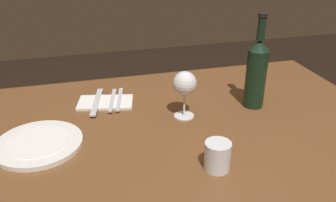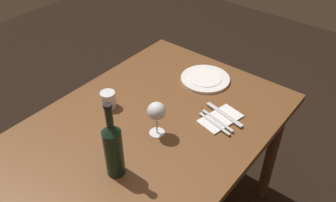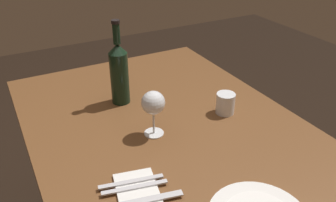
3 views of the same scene
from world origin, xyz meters
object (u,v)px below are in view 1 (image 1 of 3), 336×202
wine_bottle (256,72)px  fork_inner (112,100)px  water_tumbler (216,157)px  dinner_plate (39,143)px  table_knife (97,102)px  wine_glass_left (185,85)px  fork_outer (119,99)px  folded_napkin (105,102)px

wine_bottle → fork_inner: bearing=-17.2°
wine_bottle → water_tumbler: (0.26, 0.31, -0.09)m
dinner_plate → table_knife: bearing=-129.5°
fork_inner → table_knife: (0.05, 0.00, 0.00)m
water_tumbler → dinner_plate: bearing=-27.0°
wine_glass_left → wine_bottle: (-0.26, -0.02, 0.01)m
wine_glass_left → fork_inner: size_ratio=0.88×
fork_outer → table_knife: size_ratio=0.85×
wine_glass_left → fork_inner: wine_glass_left is taller
wine_glass_left → folded_napkin: 0.31m
fork_inner → water_tumbler: bearing=115.2°
dinner_plate → folded_napkin: size_ratio=1.19×
wine_bottle → folded_napkin: bearing=-16.4°
water_tumbler → fork_inner: 0.50m
folded_napkin → wine_bottle: bearing=163.6°
water_tumbler → table_knife: water_tumbler is taller
folded_napkin → water_tumbler: bearing=117.7°
fork_inner → fork_outer: bearing=180.0°
wine_bottle → fork_inner: size_ratio=1.80×
fork_inner → wine_glass_left: bearing=143.1°
wine_glass_left → dinner_plate: bearing=7.5°
wine_bottle → water_tumbler: wine_bottle is taller
wine_glass_left → fork_outer: size_ratio=0.88×
dinner_plate → water_tumbler: bearing=153.0°
wine_glass_left → wine_bottle: size_ratio=0.49×
fork_inner → fork_outer: (-0.02, 0.00, 0.00)m
water_tumbler → fork_outer: water_tumbler is taller
dinner_plate → fork_inner: 0.33m
folded_napkin → fork_outer: (-0.05, -0.00, 0.01)m
water_tumbler → table_knife: (0.27, -0.45, -0.03)m
wine_glass_left → water_tumbler: (0.00, 0.29, -0.08)m
wine_bottle → fork_inner: wine_bottle is taller
wine_bottle → water_tumbler: bearing=49.6°
water_tumbler → table_knife: bearing=-59.4°
wine_bottle → table_knife: 0.56m
wine_bottle → wine_glass_left: bearing=3.6°
wine_bottle → fork_inner: (0.47, -0.15, -0.12)m
water_tumbler → folded_napkin: (0.24, -0.45, -0.03)m
wine_glass_left → water_tumbler: wine_glass_left is taller
wine_bottle → dinner_plate: size_ratio=1.30×
fork_outer → fork_inner: bearing=0.0°
water_tumbler → wine_bottle: bearing=-130.4°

